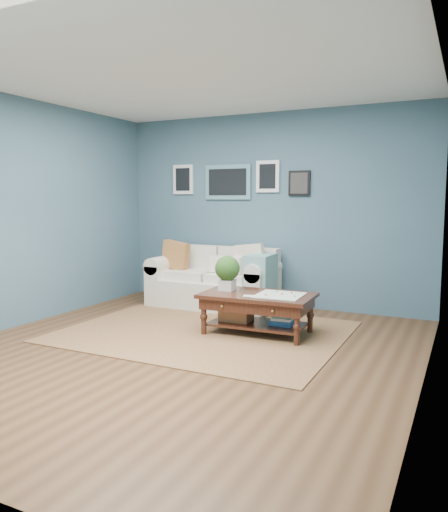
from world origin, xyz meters
The scene contains 4 objects.
room_shell centered at (-0.01, 0.06, 1.36)m, with size 5.00×5.02×2.70m.
area_rug centered at (-0.12, 0.78, 0.01)m, with size 3.05×2.44×0.01m, color brown.
loveseat centered at (-0.57, 2.02, 0.38)m, with size 1.80×0.82×0.93m.
coffee_table centered at (0.38, 0.97, 0.38)m, with size 1.26×0.77×0.86m.
Camera 1 is at (2.53, -4.10, 1.51)m, focal length 35.00 mm.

